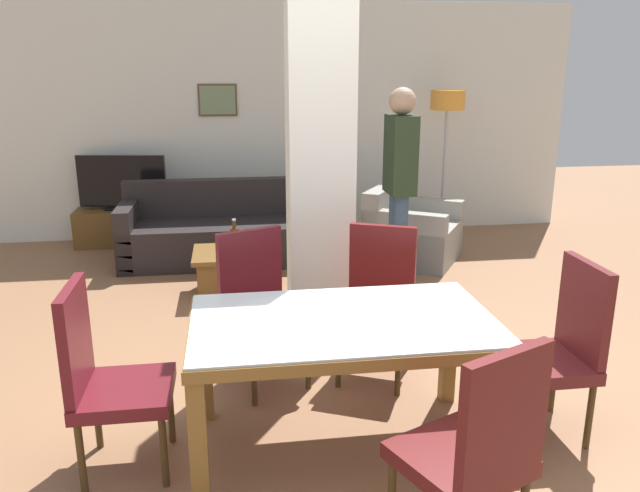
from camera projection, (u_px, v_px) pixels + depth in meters
ground_plane at (342, 447)px, 3.34m from camera, size 18.00×18.00×0.00m
back_wall at (273, 121)px, 7.32m from camera, size 7.20×0.09×2.70m
divider_pillar at (320, 157)px, 4.37m from camera, size 0.46×0.34×2.70m
dining_table at (343, 347)px, 3.17m from camera, size 1.54×0.91×0.74m
dining_chair_head_left at (105, 374)px, 3.03m from camera, size 0.46×0.46×0.98m
dining_chair_head_right at (559, 344)px, 3.36m from camera, size 0.46×0.46×0.98m
dining_chair_far_right at (378, 298)px, 4.03m from camera, size 0.61×0.61×0.98m
dining_chair_near_right at (476, 447)px, 2.45m from camera, size 0.61×0.61×0.98m
dining_chair_far_left at (260, 304)px, 3.93m from camera, size 0.61×0.61×0.98m
sofa at (229, 233)px, 6.56m from camera, size 2.19×0.86×0.81m
armchair at (410, 235)px, 6.53m from camera, size 1.20×1.21×0.76m
coffee_table at (234, 272)px, 5.57m from camera, size 0.70×0.60×0.39m
bottle at (235, 238)px, 5.51m from camera, size 0.08×0.08×0.29m
tv_stand at (126, 227)px, 7.13m from camera, size 1.09×0.40×0.41m
tv_screen at (122, 183)px, 6.99m from camera, size 0.98×0.26×0.61m
floor_lamp at (447, 113)px, 7.10m from camera, size 0.39×0.39×1.71m
standing_person at (400, 174)px, 5.55m from camera, size 0.24×0.38×1.80m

